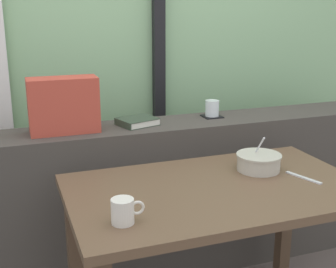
{
  "coord_description": "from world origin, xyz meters",
  "views": [
    {
      "loc": [
        -0.75,
        -1.57,
        1.42
      ],
      "look_at": [
        -0.01,
        0.47,
        0.8
      ],
      "focal_mm": 48.63,
      "sensor_mm": 36.0,
      "label": 1
    }
  ],
  "objects_px": {
    "coaster_square": "(212,116)",
    "soup_bowl": "(259,162)",
    "fork_utensil": "(303,178)",
    "juice_glass": "(212,109)",
    "closed_book": "(137,121)",
    "throw_pillow": "(64,105)",
    "breakfast_table": "(217,212)",
    "ceramic_mug": "(123,211)"
  },
  "relations": [
    {
      "from": "coaster_square",
      "to": "soup_bowl",
      "type": "xyz_separation_m",
      "value": [
        -0.04,
        -0.55,
        -0.08
      ]
    },
    {
      "from": "soup_bowl",
      "to": "fork_utensil",
      "type": "xyz_separation_m",
      "value": [
        0.12,
        -0.15,
        -0.03
      ]
    },
    {
      "from": "juice_glass",
      "to": "closed_book",
      "type": "distance_m",
      "value": 0.43
    },
    {
      "from": "throw_pillow",
      "to": "breakfast_table",
      "type": "bearing_deg",
      "value": -50.57
    },
    {
      "from": "soup_bowl",
      "to": "throw_pillow",
      "type": "bearing_deg",
      "value": 145.74
    },
    {
      "from": "closed_book",
      "to": "throw_pillow",
      "type": "bearing_deg",
      "value": -177.89
    },
    {
      "from": "breakfast_table",
      "to": "fork_utensil",
      "type": "height_order",
      "value": "fork_utensil"
    },
    {
      "from": "coaster_square",
      "to": "juice_glass",
      "type": "height_order",
      "value": "juice_glass"
    },
    {
      "from": "throw_pillow",
      "to": "fork_utensil",
      "type": "height_order",
      "value": "throw_pillow"
    },
    {
      "from": "coaster_square",
      "to": "throw_pillow",
      "type": "height_order",
      "value": "throw_pillow"
    },
    {
      "from": "juice_glass",
      "to": "closed_book",
      "type": "bearing_deg",
      "value": -176.46
    },
    {
      "from": "coaster_square",
      "to": "fork_utensil",
      "type": "xyz_separation_m",
      "value": [
        0.09,
        -0.7,
        -0.11
      ]
    },
    {
      "from": "throw_pillow",
      "to": "fork_utensil",
      "type": "bearing_deg",
      "value": -37.06
    },
    {
      "from": "ceramic_mug",
      "to": "soup_bowl",
      "type": "bearing_deg",
      "value": 22.88
    },
    {
      "from": "juice_glass",
      "to": "fork_utensil",
      "type": "height_order",
      "value": "juice_glass"
    },
    {
      "from": "throw_pillow",
      "to": "soup_bowl",
      "type": "height_order",
      "value": "throw_pillow"
    },
    {
      "from": "coaster_square",
      "to": "throw_pillow",
      "type": "xyz_separation_m",
      "value": [
        -0.79,
        -0.04,
        0.13
      ]
    },
    {
      "from": "soup_bowl",
      "to": "juice_glass",
      "type": "bearing_deg",
      "value": 86.31
    },
    {
      "from": "closed_book",
      "to": "soup_bowl",
      "type": "relative_size",
      "value": 1.12
    },
    {
      "from": "closed_book",
      "to": "ceramic_mug",
      "type": "xyz_separation_m",
      "value": [
        -0.28,
        -0.81,
        -0.08
      ]
    },
    {
      "from": "throw_pillow",
      "to": "ceramic_mug",
      "type": "height_order",
      "value": "throw_pillow"
    },
    {
      "from": "fork_utensil",
      "to": "ceramic_mug",
      "type": "relative_size",
      "value": 1.5
    },
    {
      "from": "juice_glass",
      "to": "closed_book",
      "type": "relative_size",
      "value": 0.39
    },
    {
      "from": "throw_pillow",
      "to": "fork_utensil",
      "type": "distance_m",
      "value": 1.12
    },
    {
      "from": "coaster_square",
      "to": "soup_bowl",
      "type": "relative_size",
      "value": 0.52
    },
    {
      "from": "throw_pillow",
      "to": "closed_book",
      "type": "bearing_deg",
      "value": 2.11
    },
    {
      "from": "juice_glass",
      "to": "soup_bowl",
      "type": "height_order",
      "value": "juice_glass"
    },
    {
      "from": "juice_glass",
      "to": "ceramic_mug",
      "type": "distance_m",
      "value": 1.1
    },
    {
      "from": "breakfast_table",
      "to": "juice_glass",
      "type": "relative_size",
      "value": 13.78
    },
    {
      "from": "closed_book",
      "to": "coaster_square",
      "type": "bearing_deg",
      "value": 3.54
    },
    {
      "from": "coaster_square",
      "to": "soup_bowl",
      "type": "height_order",
      "value": "soup_bowl"
    },
    {
      "from": "closed_book",
      "to": "soup_bowl",
      "type": "distance_m",
      "value": 0.66
    },
    {
      "from": "juice_glass",
      "to": "throw_pillow",
      "type": "relative_size",
      "value": 0.27
    },
    {
      "from": "juice_glass",
      "to": "throw_pillow",
      "type": "height_order",
      "value": "throw_pillow"
    },
    {
      "from": "fork_utensil",
      "to": "closed_book",
      "type": "bearing_deg",
      "value": 109.15
    },
    {
      "from": "soup_bowl",
      "to": "ceramic_mug",
      "type": "distance_m",
      "value": 0.73
    },
    {
      "from": "soup_bowl",
      "to": "fork_utensil",
      "type": "bearing_deg",
      "value": -50.21
    },
    {
      "from": "coaster_square",
      "to": "ceramic_mug",
      "type": "height_order",
      "value": "coaster_square"
    },
    {
      "from": "juice_glass",
      "to": "ceramic_mug",
      "type": "bearing_deg",
      "value": -130.36
    },
    {
      "from": "coaster_square",
      "to": "juice_glass",
      "type": "xyz_separation_m",
      "value": [
        0.0,
        0.0,
        0.04
      ]
    },
    {
      "from": "fork_utensil",
      "to": "breakfast_table",
      "type": "bearing_deg",
      "value": 154.91
    },
    {
      "from": "breakfast_table",
      "to": "closed_book",
      "type": "bearing_deg",
      "value": 103.21
    }
  ]
}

